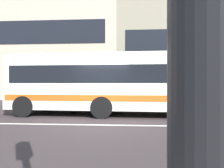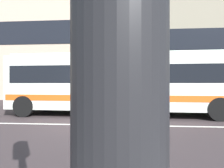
# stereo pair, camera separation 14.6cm
# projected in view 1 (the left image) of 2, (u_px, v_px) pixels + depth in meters

# --- Properties ---
(ground_plane) EXTENTS (160.00, 160.00, 0.00)m
(ground_plane) POSITION_uv_depth(u_px,v_px,m) (96.00, 125.00, 7.25)
(ground_plane) COLOR #392F31
(lane_centre_line) EXTENTS (60.00, 0.16, 0.01)m
(lane_centre_line) POSITION_uv_depth(u_px,v_px,m) (96.00, 125.00, 7.25)
(lane_centre_line) COLOR silver
(lane_centre_line) RESTS_ON ground_plane
(hedge_row_far) EXTENTS (19.36, 1.10, 1.16)m
(hedge_row_far) POSITION_uv_depth(u_px,v_px,m) (160.00, 98.00, 13.35)
(hedge_row_far) COLOR #2A6E26
(hedge_row_far) RESTS_ON ground_plane
(apartment_block_left) EXTENTS (25.76, 10.47, 11.11)m
(apartment_block_left) POSITION_uv_depth(u_px,v_px,m) (14.00, 51.00, 23.47)
(apartment_block_left) COLOR #C3AA94
(apartment_block_left) RESTS_ON ground_plane
(apartment_block_right) EXTENTS (20.53, 10.47, 9.56)m
(apartment_block_right) POSITION_uv_depth(u_px,v_px,m) (207.00, 56.00, 22.01)
(apartment_block_right) COLOR gray
(apartment_block_right) RESTS_ON ground_plane
(transit_bus) EXTENTS (10.90, 2.97, 3.04)m
(transit_bus) POSITION_uv_depth(u_px,v_px,m) (118.00, 82.00, 9.69)
(transit_bus) COLOR silver
(transit_bus) RESTS_ON ground_plane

